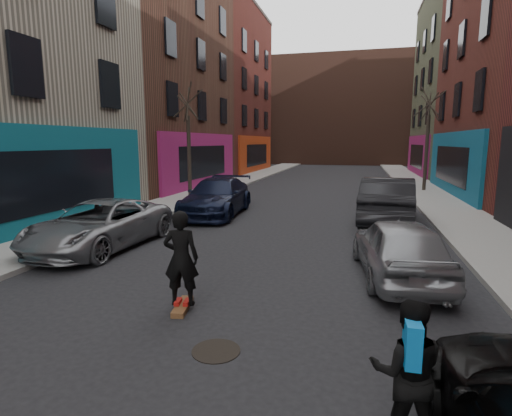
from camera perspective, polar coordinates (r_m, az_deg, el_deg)
The scene contains 14 objects.
sidewalk_left at distance 32.69m, azimuth -0.97°, elevation 4.36°, with size 2.50×84.00×0.13m, color gray.
sidewalk_right at distance 31.77m, azimuth 21.38°, elevation 3.56°, with size 2.50×84.00×0.13m, color gray.
buildings_left at distance 24.13m, azimuth -29.36°, elevation 20.94°, with size 12.00×56.00×16.50m, color #5B1F1A.
building_far at distance 57.58m, azimuth 12.32°, elevation 13.26°, with size 40.00×10.00×14.00m, color #47281E.
tree_left_far at distance 21.21m, azimuth -9.61°, elevation 10.43°, with size 2.00×2.00×6.50m, color black, non-canonical shape.
tree_right_far at distance 25.69m, azimuth 23.33°, elevation 9.95°, with size 2.00×2.00×6.80m, color black, non-canonical shape.
parked_left_far at distance 12.03m, azimuth -21.35°, elevation -2.23°, with size 2.22×4.81×1.34m, color gray.
parked_left_end at distance 16.38m, azimuth -5.62°, elevation 1.60°, with size 2.08×5.13×1.49m, color black.
parked_right_far at distance 9.28m, azimuth 19.76°, elevation -5.36°, with size 1.62×4.03×1.37m, color gray.
parked_right_end at distance 15.51m, azimuth 18.24°, elevation 1.10°, with size 1.79×5.12×1.69m, color black.
skateboard at distance 7.48m, azimuth -10.44°, elevation -13.68°, with size 0.22×0.80×0.10m, color brown.
skateboarder at distance 7.18m, azimuth -10.65°, elevation -7.05°, with size 0.62×0.41×1.70m, color black.
pedestrian at distance 4.45m, azimuth 20.76°, elevation -20.96°, with size 0.74×0.62×1.50m.
manhole at distance 6.11m, azimuth -5.73°, elevation -19.63°, with size 0.70×0.70×0.01m, color black.
Camera 1 is at (2.37, -1.40, 2.97)m, focal length 28.00 mm.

